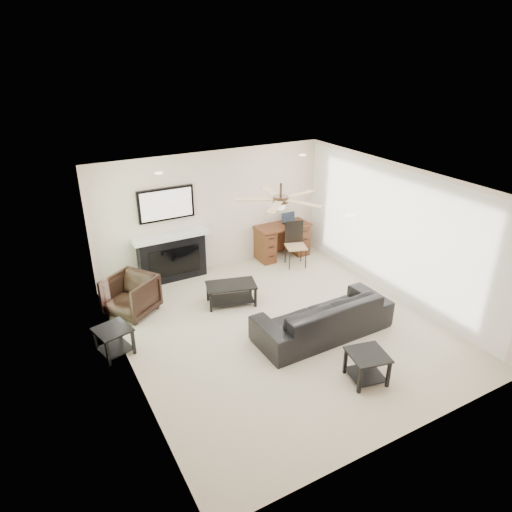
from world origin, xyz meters
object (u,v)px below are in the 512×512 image
object	(u,v)px
armchair	(131,295)
fireplace_unit	(171,236)
desk	(282,241)
coffee_table	(231,294)
sofa	(323,316)

from	to	relation	value
armchair	fireplace_unit	bearing A→B (deg)	95.29
fireplace_unit	desk	size ratio (longest dim) A/B	1.57
coffee_table	desk	size ratio (longest dim) A/B	0.74
armchair	sofa	bearing A→B (deg)	16.36
coffee_table	fireplace_unit	distance (m)	1.74
fireplace_unit	desk	bearing A→B (deg)	-2.58
fireplace_unit	desk	xyz separation A→B (m)	(2.53, -0.11, -0.57)
fireplace_unit	desk	distance (m)	2.60
desk	sofa	bearing A→B (deg)	-109.27
desk	fireplace_unit	bearing A→B (deg)	177.42
sofa	armchair	distance (m)	3.37
sofa	desk	distance (m)	3.11
fireplace_unit	armchair	bearing A→B (deg)	-140.66
coffee_table	fireplace_unit	bearing A→B (deg)	128.26
armchair	coffee_table	world-z (taller)	armchair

